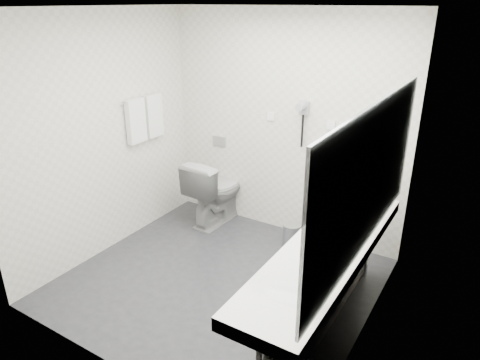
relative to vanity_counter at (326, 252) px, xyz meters
The scene contains 31 objects.
floor 1.39m from the vanity_counter, 169.92° to the left, with size 2.80×2.80×0.00m, color #2D2E33.
ceiling 2.05m from the vanity_counter, 169.92° to the left, with size 2.80×2.80×0.00m, color white.
wall_back 1.93m from the vanity_counter, 126.87° to the left, with size 2.80×2.80×0.00m, color white.
wall_front 1.64m from the vanity_counter, 135.64° to the right, with size 2.80×2.80×0.00m, color white.
wall_left 2.57m from the vanity_counter, behind, with size 2.60×2.60×0.00m, color white.
wall_right 0.56m from the vanity_counter, 36.03° to the left, with size 2.60×2.60×0.00m, color white.
vanity_counter is the anchor object (origin of this frame).
vanity_panel 0.43m from the vanity_counter, ahead, with size 0.03×2.15×0.75m, color gray.
vanity_post_far 1.12m from the vanity_counter, 86.97° to the left, with size 0.06×0.06×0.75m, color silver.
mirror 0.70m from the vanity_counter, ahead, with size 0.02×2.20×1.05m, color #B2BCC6.
basin_near 0.65m from the vanity_counter, 90.00° to the right, with size 0.40×0.31×0.05m, color white.
basin_far 0.65m from the vanity_counter, 90.00° to the left, with size 0.40×0.31×0.05m, color white.
faucet_near 0.69m from the vanity_counter, 73.30° to the right, with size 0.04×0.04×0.15m, color silver.
faucet_far 0.69m from the vanity_counter, 73.30° to the left, with size 0.04×0.04×0.15m, color silver.
soap_bottle_a 0.12m from the vanity_counter, 133.27° to the right, with size 0.05×0.05×0.12m, color beige.
soap_bottle_b 0.15m from the vanity_counter, 62.38° to the left, with size 0.06×0.06×0.08m, color beige.
soap_bottle_c 0.20m from the vanity_counter, 18.40° to the right, with size 0.05×0.05×0.13m, color beige.
glass_left 0.27m from the vanity_counter, 63.04° to the left, with size 0.06×0.06×0.10m, color silver.
glass_right 0.43m from the vanity_counter, 62.75° to the left, with size 0.06×0.06×0.10m, color silver.
toilet 2.27m from the vanity_counter, 146.58° to the left, with size 0.46×0.81×0.82m, color white.
flush_plate 2.48m from the vanity_counter, 143.06° to the left, with size 0.18×0.02×0.12m, color #B2B5BA.
pedal_bin 1.54m from the vanity_counter, 125.03° to the left, with size 0.20×0.20×0.27m, color #B2B5BA.
bin_lid 1.48m from the vanity_counter, 125.03° to the left, with size 0.20×0.20×0.01m, color #B2B5BA.
towel_rail 2.69m from the vanity_counter, 163.14° to the left, with size 0.02×0.02×0.62m, color silver.
towel_near 2.59m from the vanity_counter, 166.10° to the left, with size 0.07×0.24×0.48m, color white.
towel_far 2.67m from the vanity_counter, 160.15° to the left, with size 0.07×0.24×0.48m, color white.
dryer_cradle 1.85m from the vanity_counter, 120.76° to the left, with size 0.10×0.04×0.14m, color #98999D.
dryer_barrel 1.81m from the vanity_counter, 122.01° to the left, with size 0.08×0.08×0.14m, color #98999D.
dryer_cord 1.76m from the vanity_counter, 121.02° to the left, with size 0.02×0.02×0.35m, color black.
switch_plate_a 2.04m from the vanity_counter, 130.59° to the left, with size 0.09×0.02×0.09m, color white.
switch_plate_b 1.69m from the vanity_counter, 111.13° to the left, with size 0.09×0.02×0.09m, color white.
Camera 1 is at (2.06, -2.94, 2.55)m, focal length 32.80 mm.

